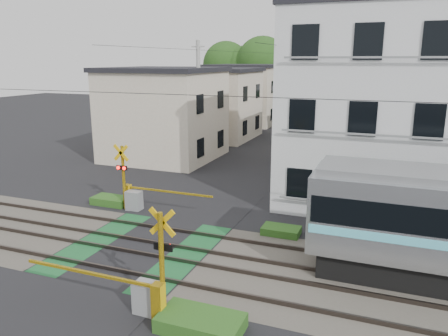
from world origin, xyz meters
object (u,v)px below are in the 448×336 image
at_px(crossing_signal_far, 133,195).
at_px(pedestrian, 302,124).
at_px(crossing_signal_near, 148,291).
at_px(apartment_block, 396,106).

xyz_separation_m(crossing_signal_far, pedestrian, (2.90, 25.34, 0.05)).
xyz_separation_m(crossing_signal_near, pedestrian, (-2.27, 32.65, 0.05)).
bearing_deg(crossing_signal_far, pedestrian, 83.47).
bearing_deg(pedestrian, crossing_signal_far, 104.44).
bearing_deg(pedestrian, crossing_signal_near, 114.95).
relative_size(crossing_signal_far, apartment_block, 0.46).
distance_m(crossing_signal_near, apartment_block, 14.95).
height_order(crossing_signal_near, pedestrian, crossing_signal_near).
bearing_deg(crossing_signal_near, pedestrian, 93.98).
bearing_deg(apartment_block, crossing_signal_near, -114.22).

